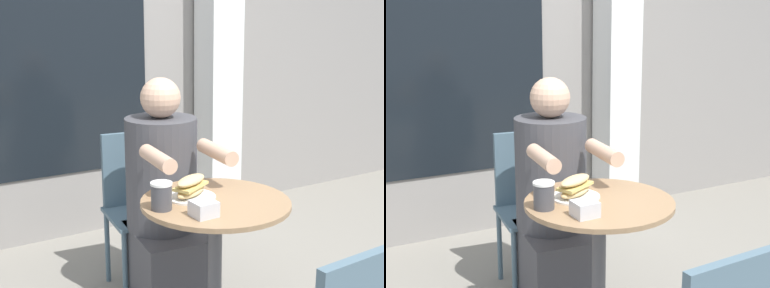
{
  "view_description": "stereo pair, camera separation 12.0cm",
  "coord_description": "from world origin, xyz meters",
  "views": [
    {
      "loc": [
        -1.16,
        -1.75,
        1.49
      ],
      "look_at": [
        0.0,
        0.19,
        0.96
      ],
      "focal_mm": 50.0,
      "sensor_mm": 36.0,
      "label": 1
    },
    {
      "loc": [
        -1.06,
        -1.81,
        1.49
      ],
      "look_at": [
        0.0,
        0.19,
        0.96
      ],
      "focal_mm": 50.0,
      "sensor_mm": 36.0,
      "label": 2
    }
  ],
  "objects": [
    {
      "name": "cafe_table",
      "position": [
        0.0,
        0.0,
        0.55
      ],
      "size": [
        0.62,
        0.62,
        0.76
      ],
      "color": "#997551",
      "rests_on": "ground_plane"
    },
    {
      "name": "sandwich_on_plate",
      "position": [
        -0.07,
        0.08,
        0.8
      ],
      "size": [
        0.21,
        0.21,
        0.09
      ],
      "rotation": [
        0.0,
        0.0,
        0.51
      ],
      "color": "white",
      "rests_on": "cafe_table"
    },
    {
      "name": "napkin_box",
      "position": [
        -0.14,
        -0.13,
        0.79
      ],
      "size": [
        0.09,
        0.09,
        0.06
      ],
      "rotation": [
        0.0,
        0.0,
        0.02
      ],
      "color": "silver",
      "rests_on": "cafe_table"
    },
    {
      "name": "drink_cup",
      "position": [
        -0.24,
        0.02,
        0.81
      ],
      "size": [
        0.09,
        0.09,
        0.11
      ],
      "color": "#424247",
      "rests_on": "cafe_table"
    },
    {
      "name": "lattice_pillar",
      "position": [
        1.05,
        1.55,
        1.2
      ],
      "size": [
        0.26,
        0.26,
        2.4
      ],
      "color": "silver",
      "rests_on": "ground_plane"
    },
    {
      "name": "storefront_wall",
      "position": [
        -0.0,
        1.75,
        1.4
      ],
      "size": [
        8.0,
        0.09,
        2.8
      ],
      "color": "gray",
      "rests_on": "ground_plane"
    },
    {
      "name": "diner_chair",
      "position": [
        0.04,
        0.85,
        0.52
      ],
      "size": [
        0.42,
        0.42,
        0.87
      ],
      "rotation": [
        0.0,
        0.0,
        3.03
      ],
      "color": "slate",
      "rests_on": "ground_plane"
    },
    {
      "name": "seated_diner",
      "position": [
        0.03,
        0.51,
        0.53
      ],
      "size": [
        0.41,
        0.66,
        1.21
      ],
      "rotation": [
        0.0,
        0.0,
        3.03
      ],
      "color": "#424247",
      "rests_on": "ground_plane"
    }
  ]
}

